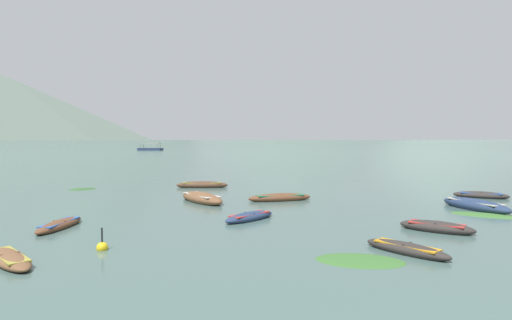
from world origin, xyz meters
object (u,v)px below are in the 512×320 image
(rowboat_8, at_px, (60,225))
(rowboat_9, at_px, (475,205))
(rowboat_1, at_px, (202,198))
(rowboat_10, at_px, (250,217))
(rowboat_12, at_px, (9,259))
(rowboat_0, at_px, (481,195))
(mooring_buoy, at_px, (102,247))
(rowboat_3, at_px, (437,227))
(rowboat_7, at_px, (202,185))
(rowboat_11, at_px, (407,249))
(ferry_0, at_px, (150,149))
(rowboat_6, at_px, (280,198))

(rowboat_8, relative_size, rowboat_9, 0.73)
(rowboat_1, height_order, rowboat_10, rowboat_1)
(rowboat_9, height_order, rowboat_12, rowboat_9)
(rowboat_0, xyz_separation_m, rowboat_1, (-18.20, -1.54, 0.07))
(mooring_buoy, bearing_deg, rowboat_3, 11.80)
(rowboat_7, relative_size, rowboat_12, 1.40)
(rowboat_1, relative_size, rowboat_8, 1.31)
(rowboat_11, distance_m, ferry_0, 127.38)
(mooring_buoy, bearing_deg, rowboat_1, 78.52)
(rowboat_7, xyz_separation_m, rowboat_9, (16.25, -10.34, 0.03))
(rowboat_8, xyz_separation_m, rowboat_12, (0.74, -5.01, -0.01))
(rowboat_8, distance_m, mooring_buoy, 4.74)
(rowboat_10, height_order, mooring_buoy, mooring_buoy)
(rowboat_7, distance_m, rowboat_8, 15.45)
(rowboat_8, bearing_deg, rowboat_12, -81.59)
(rowboat_3, bearing_deg, rowboat_11, -127.58)
(rowboat_1, bearing_deg, mooring_buoy, -101.48)
(rowboat_12, distance_m, ferry_0, 125.00)
(rowboat_7, xyz_separation_m, mooring_buoy, (-1.35, -18.35, -0.10))
(rowboat_0, distance_m, rowboat_6, 13.40)
(rowboat_0, height_order, mooring_buoy, mooring_buoy)
(rowboat_9, distance_m, rowboat_12, 22.12)
(rowboat_7, relative_size, mooring_buoy, 4.54)
(rowboat_8, bearing_deg, rowboat_1, 53.88)
(rowboat_1, height_order, rowboat_6, rowboat_1)
(rowboat_12, xyz_separation_m, ferry_0, (-25.26, 122.42, 0.32))
(rowboat_3, xyz_separation_m, ferry_0, (-40.70, 118.24, 0.28))
(rowboat_11, relative_size, ferry_0, 0.34)
(rowboat_12, bearing_deg, rowboat_3, 15.15)
(rowboat_10, distance_m, rowboat_12, 10.10)
(rowboat_9, bearing_deg, rowboat_6, 162.49)
(rowboat_3, distance_m, rowboat_6, 10.49)
(rowboat_0, bearing_deg, rowboat_6, -175.38)
(rowboat_1, distance_m, ferry_0, 114.07)
(rowboat_10, relative_size, rowboat_11, 1.04)
(ferry_0, height_order, mooring_buoy, ferry_0)
(rowboat_7, bearing_deg, rowboat_12, -100.70)
(rowboat_8, bearing_deg, rowboat_11, -16.79)
(rowboat_9, height_order, rowboat_11, rowboat_9)
(rowboat_7, height_order, ferry_0, ferry_0)
(rowboat_9, bearing_deg, rowboat_7, 147.53)
(ferry_0, xyz_separation_m, mooring_buoy, (27.65, -120.97, -0.35))
(rowboat_11, relative_size, rowboat_12, 0.96)
(rowboat_1, bearing_deg, rowboat_3, -36.93)
(rowboat_7, height_order, rowboat_10, rowboat_7)
(rowboat_3, height_order, mooring_buoy, mooring_buoy)
(rowboat_3, relative_size, rowboat_6, 0.72)
(rowboat_11, xyz_separation_m, mooring_buoy, (-10.52, 0.56, -0.05))
(rowboat_12, bearing_deg, mooring_buoy, 31.33)
(rowboat_1, distance_m, mooring_buoy, 11.10)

